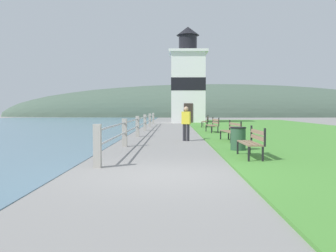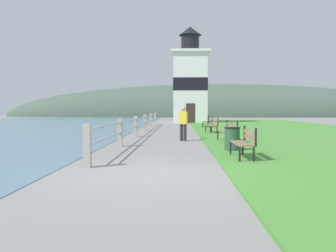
{
  "view_description": "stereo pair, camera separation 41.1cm",
  "coord_description": "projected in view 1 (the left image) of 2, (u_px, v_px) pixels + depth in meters",
  "views": [
    {
      "loc": [
        0.26,
        -8.13,
        1.45
      ],
      "look_at": [
        -0.09,
        16.83,
        0.3
      ],
      "focal_mm": 40.0,
      "sensor_mm": 36.0,
      "label": 1
    },
    {
      "loc": [
        0.67,
        -8.13,
        1.45
      ],
      "look_at": [
        -0.09,
        16.83,
        0.3
      ],
      "focal_mm": 40.0,
      "sensor_mm": 36.0,
      "label": 2
    }
  ],
  "objects": [
    {
      "name": "grass_verge",
      "position": [
        290.0,
        131.0,
        23.77
      ],
      "size": [
        12.0,
        47.11,
        0.06
      ],
      "color": "#4C8E38",
      "rests_on": "ground_plane"
    },
    {
      "name": "trash_bin",
      "position": [
        238.0,
        139.0,
        12.58
      ],
      "size": [
        0.54,
        0.54,
        0.84
      ],
      "color": "#2D5138",
      "rests_on": "ground_plane"
    },
    {
      "name": "distant_hillside",
      "position": [
        215.0,
        117.0,
        69.42
      ],
      "size": [
        80.0,
        16.0,
        12.0
      ],
      "color": "#475B4C",
      "rests_on": "ground_plane"
    },
    {
      "name": "lighthouse",
      "position": [
        188.0,
        82.0,
        38.93
      ],
      "size": [
        3.94,
        3.94,
        9.95
      ],
      "color": "white",
      "rests_on": "ground_plane"
    },
    {
      "name": "park_bench_by_lighthouse",
      "position": [
        206.0,
        121.0,
        28.71
      ],
      "size": [
        0.7,
        1.75,
        0.94
      ],
      "rotation": [
        0.0,
        0.0,
        3.0
      ],
      "color": "#846B51",
      "rests_on": "ground_plane"
    },
    {
      "name": "person_strolling",
      "position": [
        186.0,
        122.0,
        16.88
      ],
      "size": [
        0.43,
        0.32,
        1.55
      ],
      "rotation": [
        0.0,
        0.0,
        1.25
      ],
      "color": "#28282D",
      "rests_on": "ground_plane"
    },
    {
      "name": "seawall_railing",
      "position": [
        142.0,
        123.0,
        22.02
      ],
      "size": [
        0.18,
        25.88,
        1.08
      ],
      "color": "#A8A399",
      "rests_on": "ground_plane"
    },
    {
      "name": "park_bench_far",
      "position": [
        213.0,
        124.0,
        22.14
      ],
      "size": [
        0.65,
        1.66,
        0.94
      ],
      "rotation": [
        0.0,
        0.0,
        3.25
      ],
      "color": "#846B51",
      "rests_on": "ground_plane"
    },
    {
      "name": "ground_plane",
      "position": [
        161.0,
        175.0,
        8.2
      ],
      "size": [
        160.0,
        160.0,
        0.0
      ],
      "primitive_type": "plane",
      "color": "gray"
    },
    {
      "name": "park_bench_midway",
      "position": [
        232.0,
        130.0,
        16.1
      ],
      "size": [
        0.66,
        1.95,
        0.94
      ],
      "rotation": [
        0.0,
        0.0,
        3.24
      ],
      "color": "#846B51",
      "rests_on": "ground_plane"
    },
    {
      "name": "park_bench_near",
      "position": [
        253.0,
        141.0,
        10.67
      ],
      "size": [
        0.49,
        1.65,
        0.94
      ],
      "rotation": [
        0.0,
        0.0,
        3.15
      ],
      "color": "#846B51",
      "rests_on": "ground_plane"
    }
  ]
}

